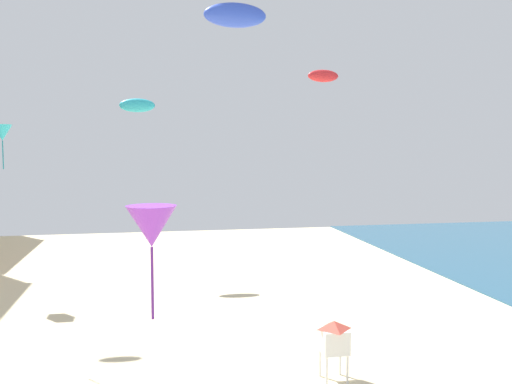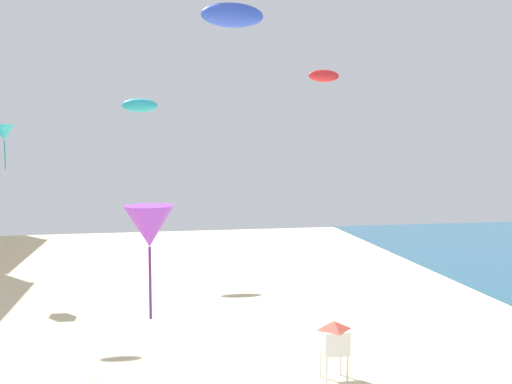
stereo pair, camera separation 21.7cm
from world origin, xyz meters
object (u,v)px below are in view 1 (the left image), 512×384
(kite_cyan_parafoil, at_px, (137,105))
(kite_blue_parafoil, at_px, (235,15))
(kite_cyan_delta, at_px, (2,133))
(kite_red_parafoil, at_px, (323,76))
(kite_purple_delta, at_px, (151,227))
(lifeguard_stand, at_px, (334,337))

(kite_cyan_parafoil, distance_m, kite_blue_parafoil, 28.83)
(kite_cyan_delta, bearing_deg, kite_red_parafoil, -15.57)
(kite_blue_parafoil, height_order, kite_purple_delta, kite_blue_parafoil)
(kite_red_parafoil, xyz_separation_m, kite_blue_parafoil, (-5.63, -9.91, 0.22))
(lifeguard_stand, bearing_deg, kite_blue_parafoil, -126.29)
(lifeguard_stand, xyz_separation_m, kite_cyan_delta, (-14.60, 7.44, 8.69))
(kite_blue_parafoil, bearing_deg, kite_purple_delta, 154.42)
(lifeguard_stand, relative_size, kite_blue_parafoil, 1.51)
(lifeguard_stand, relative_size, kite_purple_delta, 0.77)
(kite_cyan_parafoil, relative_size, kite_blue_parafoil, 1.60)
(lifeguard_stand, distance_m, kite_blue_parafoil, 14.26)
(lifeguard_stand, xyz_separation_m, kite_purple_delta, (-7.46, -5.58, 5.69))
(kite_red_parafoil, distance_m, kite_cyan_parafoil, 20.73)
(kite_blue_parafoil, bearing_deg, kite_cyan_parafoil, 96.45)
(lifeguard_stand, distance_m, kite_cyan_delta, 18.55)
(kite_cyan_delta, height_order, kite_purple_delta, kite_cyan_delta)
(kite_cyan_delta, distance_m, kite_blue_parafoil, 17.20)
(kite_cyan_parafoil, relative_size, kite_cyan_delta, 1.23)
(kite_cyan_delta, relative_size, kite_blue_parafoil, 1.30)
(lifeguard_stand, xyz_separation_m, kite_cyan_parafoil, (-8.42, 21.98, 11.19))
(kite_cyan_parafoil, distance_m, kite_purple_delta, 28.11)
(kite_cyan_delta, bearing_deg, kite_blue_parafoil, -56.27)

